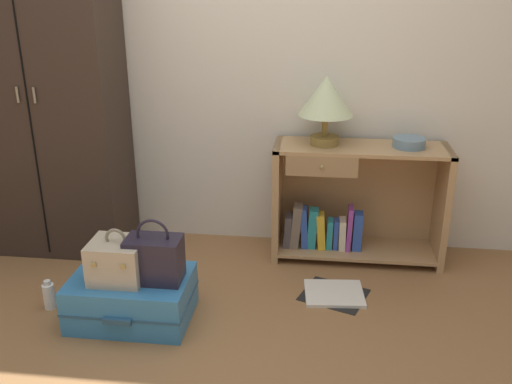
{
  "coord_description": "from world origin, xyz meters",
  "views": [
    {
      "loc": [
        0.52,
        -2.0,
        1.67
      ],
      "look_at": [
        0.17,
        0.88,
        0.55
      ],
      "focal_mm": 39.58,
      "sensor_mm": 36.0,
      "label": 1
    }
  ],
  "objects_px": {
    "bookshelf": "(350,204)",
    "handbag": "(154,258)",
    "bowl": "(409,143)",
    "suitcase_large": "(132,297)",
    "bottle": "(49,295)",
    "train_case": "(118,260)",
    "open_book_on_floor": "(334,294)",
    "table_lamp": "(326,99)",
    "wardrobe": "(45,87)"
  },
  "relations": [
    {
      "from": "train_case",
      "to": "wardrobe",
      "type": "bearing_deg",
      "value": 129.79
    },
    {
      "from": "bowl",
      "to": "handbag",
      "type": "relative_size",
      "value": 0.57
    },
    {
      "from": "open_book_on_floor",
      "to": "table_lamp",
      "type": "bearing_deg",
      "value": 100.35
    },
    {
      "from": "bottle",
      "to": "open_book_on_floor",
      "type": "relative_size",
      "value": 0.39
    },
    {
      "from": "suitcase_large",
      "to": "train_case",
      "type": "height_order",
      "value": "train_case"
    },
    {
      "from": "bookshelf",
      "to": "bottle",
      "type": "xyz_separation_m",
      "value": [
        -1.6,
        -0.81,
        -0.27
      ]
    },
    {
      "from": "wardrobe",
      "to": "suitcase_large",
      "type": "height_order",
      "value": "wardrobe"
    },
    {
      "from": "open_book_on_floor",
      "to": "wardrobe",
      "type": "bearing_deg",
      "value": 165.93
    },
    {
      "from": "handbag",
      "to": "bottle",
      "type": "distance_m",
      "value": 0.67
    },
    {
      "from": "bowl",
      "to": "wardrobe",
      "type": "bearing_deg",
      "value": -178.57
    },
    {
      "from": "bookshelf",
      "to": "handbag",
      "type": "bearing_deg",
      "value": -138.92
    },
    {
      "from": "handbag",
      "to": "open_book_on_floor",
      "type": "bearing_deg",
      "value": 21.69
    },
    {
      "from": "table_lamp",
      "to": "bowl",
      "type": "xyz_separation_m",
      "value": [
        0.49,
        -0.0,
        -0.25
      ]
    },
    {
      "from": "wardrobe",
      "to": "open_book_on_floor",
      "type": "height_order",
      "value": "wardrobe"
    },
    {
      "from": "bookshelf",
      "to": "wardrobe",
      "type": "bearing_deg",
      "value": -178.12
    },
    {
      "from": "bookshelf",
      "to": "handbag",
      "type": "xyz_separation_m",
      "value": [
        -0.99,
        -0.86,
        0.01
      ]
    },
    {
      "from": "wardrobe",
      "to": "suitcase_large",
      "type": "bearing_deg",
      "value": -47.48
    },
    {
      "from": "suitcase_large",
      "to": "bottle",
      "type": "distance_m",
      "value": 0.47
    },
    {
      "from": "suitcase_large",
      "to": "handbag",
      "type": "height_order",
      "value": "handbag"
    },
    {
      "from": "bowl",
      "to": "suitcase_large",
      "type": "bearing_deg",
      "value": -149.63
    },
    {
      "from": "handbag",
      "to": "bookshelf",
      "type": "bearing_deg",
      "value": 41.08
    },
    {
      "from": "train_case",
      "to": "open_book_on_floor",
      "type": "bearing_deg",
      "value": 18.95
    },
    {
      "from": "bookshelf",
      "to": "bowl",
      "type": "distance_m",
      "value": 0.51
    },
    {
      "from": "bookshelf",
      "to": "train_case",
      "type": "distance_m",
      "value": 1.46
    },
    {
      "from": "bowl",
      "to": "open_book_on_floor",
      "type": "relative_size",
      "value": 0.45
    },
    {
      "from": "bowl",
      "to": "handbag",
      "type": "distance_m",
      "value": 1.61
    },
    {
      "from": "bowl",
      "to": "handbag",
      "type": "xyz_separation_m",
      "value": [
        -1.3,
        -0.86,
        -0.39
      ]
    },
    {
      "from": "wardrobe",
      "to": "open_book_on_floor",
      "type": "relative_size",
      "value": 4.96
    },
    {
      "from": "bowl",
      "to": "train_case",
      "type": "xyz_separation_m",
      "value": [
        -1.49,
        -0.87,
        -0.41
      ]
    },
    {
      "from": "wardrobe",
      "to": "table_lamp",
      "type": "distance_m",
      "value": 1.68
    },
    {
      "from": "bookshelf",
      "to": "table_lamp",
      "type": "distance_m",
      "value": 0.67
    },
    {
      "from": "suitcase_large",
      "to": "open_book_on_floor",
      "type": "distance_m",
      "value": 1.1
    },
    {
      "from": "bookshelf",
      "to": "train_case",
      "type": "relative_size",
      "value": 3.71
    },
    {
      "from": "bowl",
      "to": "suitcase_large",
      "type": "relative_size",
      "value": 0.31
    },
    {
      "from": "bookshelf",
      "to": "handbag",
      "type": "relative_size",
      "value": 3.12
    },
    {
      "from": "table_lamp",
      "to": "open_book_on_floor",
      "type": "relative_size",
      "value": 0.96
    },
    {
      "from": "train_case",
      "to": "handbag",
      "type": "xyz_separation_m",
      "value": [
        0.18,
        0.01,
        0.01
      ]
    },
    {
      "from": "table_lamp",
      "to": "bowl",
      "type": "height_order",
      "value": "table_lamp"
    },
    {
      "from": "wardrobe",
      "to": "bowl",
      "type": "height_order",
      "value": "wardrobe"
    },
    {
      "from": "bookshelf",
      "to": "suitcase_large",
      "type": "relative_size",
      "value": 1.7
    },
    {
      "from": "wardrobe",
      "to": "bowl",
      "type": "distance_m",
      "value": 2.19
    },
    {
      "from": "handbag",
      "to": "open_book_on_floor",
      "type": "xyz_separation_m",
      "value": [
        0.9,
        0.36,
        -0.35
      ]
    },
    {
      "from": "wardrobe",
      "to": "bookshelf",
      "type": "height_order",
      "value": "wardrobe"
    },
    {
      "from": "bookshelf",
      "to": "handbag",
      "type": "distance_m",
      "value": 1.31
    },
    {
      "from": "handbag",
      "to": "suitcase_large",
      "type": "bearing_deg",
      "value": 175.64
    },
    {
      "from": "suitcase_large",
      "to": "open_book_on_floor",
      "type": "height_order",
      "value": "suitcase_large"
    },
    {
      "from": "table_lamp",
      "to": "train_case",
      "type": "height_order",
      "value": "table_lamp"
    },
    {
      "from": "handbag",
      "to": "bottle",
      "type": "relative_size",
      "value": 2.01
    },
    {
      "from": "wardrobe",
      "to": "bookshelf",
      "type": "bearing_deg",
      "value": 1.88
    },
    {
      "from": "bowl",
      "to": "bottle",
      "type": "bearing_deg",
      "value": -157.11
    }
  ]
}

